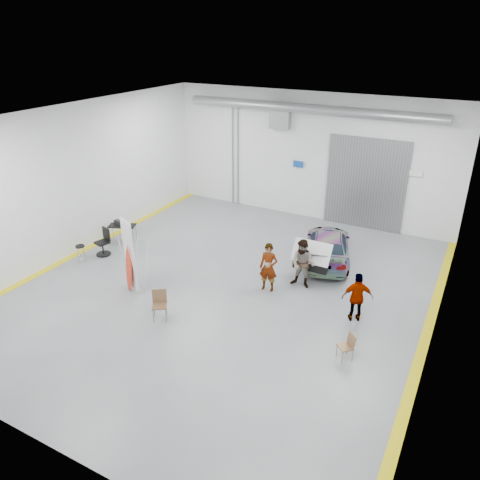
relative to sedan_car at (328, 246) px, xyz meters
The scene contains 13 objects.
ground 4.67m from the sedan_car, 122.44° to the right, with size 16.00×16.00×0.00m, color slate.
room_shell 4.46m from the sedan_car, 143.07° to the right, with size 14.02×16.18×6.01m.
sedan_car is the anchor object (origin of this frame).
person_a 3.48m from the sedan_car, 108.47° to the right, with size 0.65×0.43×1.80m, color brown.
person_b 2.53m from the sedan_car, 92.47° to the right, with size 0.90×0.69×1.84m, color teal.
person_c 4.30m from the sedan_car, 59.30° to the right, with size 0.98×0.40×1.69m, color #9B6733.
surfboard_display 7.77m from the sedan_car, 133.14° to the right, with size 0.75×0.45×2.86m.
folding_chair_near 7.43m from the sedan_car, 117.11° to the right, with size 0.63×0.69×0.97m.
folding_chair_far 6.27m from the sedan_car, 66.85° to the right, with size 0.53×0.60×0.81m.
shop_stool 9.87m from the sedan_car, 150.23° to the right, with size 0.38×0.38×0.74m.
work_table 8.93m from the sedan_car, 163.89° to the right, with size 1.29×0.99×0.94m.
office_chair 9.16m from the sedan_car, 154.72° to the right, with size 0.61×0.64×1.13m.
trunk_lid 1.98m from the sedan_car, 90.00° to the right, with size 1.43×0.87×0.04m, color silver.
Camera 1 is at (7.38, -12.70, 8.68)m, focal length 35.00 mm.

